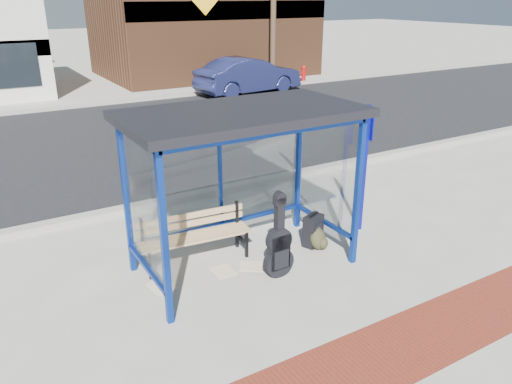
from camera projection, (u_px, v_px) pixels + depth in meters
ground at (244, 266)px, 7.64m from camera, size 120.00×120.00×0.00m
brick_paver_strip at (359, 367)px, 5.56m from camera, size 60.00×1.00×0.01m
curb_near at (173, 200)px, 9.94m from camera, size 60.00×0.25×0.12m
street_asphalt at (105, 142)px, 14.04m from camera, size 60.00×10.00×0.00m
curb_far at (68, 107)px, 18.10m from camera, size 60.00×0.25×0.12m
far_sidewalk at (58, 100)px, 19.64m from camera, size 60.00×4.00×0.01m
bus_shelter at (241, 133)px, 6.93m from camera, size 3.30×1.80×2.42m
storefront_brown at (202, 9)px, 25.04m from camera, size 10.00×7.08×6.40m
bench at (194, 234)px, 7.63m from camera, size 1.75×0.57×0.81m
guitar_bag at (279, 248)px, 7.20m from camera, size 0.46×0.13×1.25m
suitcase at (313, 231)px, 8.16m from camera, size 0.39×0.32×0.58m
backpack at (319, 239)px, 8.08m from camera, size 0.37×0.35×0.37m
sign_post at (365, 162)px, 8.38m from camera, size 0.14×0.27×2.21m
newspaper_a at (162, 286)px, 7.10m from camera, size 0.38×0.44×0.01m
newspaper_b at (253, 266)px, 7.61m from camera, size 0.52×0.49×0.01m
newspaper_c at (223, 271)px, 7.48m from camera, size 0.30×0.38×0.01m
parked_car at (248, 76)px, 20.60m from camera, size 4.67×2.12×1.49m
fire_hydrant at (304, 73)px, 23.59m from camera, size 0.34×0.23×0.76m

